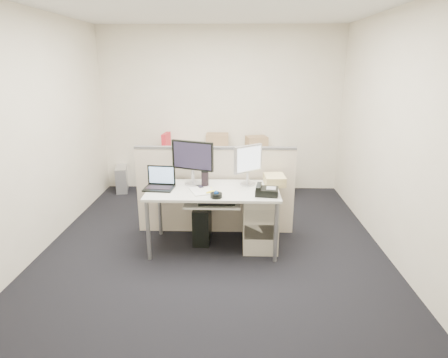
{
  "coord_description": "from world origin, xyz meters",
  "views": [
    {
      "loc": [
        0.25,
        -4.05,
        2.11
      ],
      "look_at": [
        0.12,
        0.15,
        0.81
      ],
      "focal_mm": 30.0,
      "sensor_mm": 36.0,
      "label": 1
    }
  ],
  "objects_px": {
    "desk": "(213,194)",
    "desk_phone": "(267,192)",
    "laptop": "(159,179)",
    "monitor_main": "(193,163)"
  },
  "relations": [
    {
      "from": "monitor_main",
      "to": "desk_phone",
      "type": "height_order",
      "value": "monitor_main"
    },
    {
      "from": "desk",
      "to": "monitor_main",
      "type": "height_order",
      "value": "monitor_main"
    },
    {
      "from": "monitor_main",
      "to": "desk",
      "type": "bearing_deg",
      "value": -14.55
    },
    {
      "from": "monitor_main",
      "to": "laptop",
      "type": "distance_m",
      "value": 0.44
    },
    {
      "from": "desk",
      "to": "laptop",
      "type": "distance_m",
      "value": 0.65
    },
    {
      "from": "desk",
      "to": "desk_phone",
      "type": "xyz_separation_m",
      "value": [
        0.6,
        -0.18,
        0.1
      ]
    },
    {
      "from": "desk_phone",
      "to": "laptop",
      "type": "bearing_deg",
      "value": -179.84
    },
    {
      "from": "desk",
      "to": "desk_phone",
      "type": "distance_m",
      "value": 0.64
    },
    {
      "from": "laptop",
      "to": "monitor_main",
      "type": "bearing_deg",
      "value": 33.49
    },
    {
      "from": "desk",
      "to": "laptop",
      "type": "bearing_deg",
      "value": -178.15
    }
  ]
}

